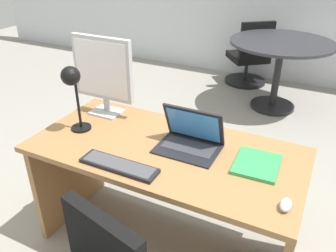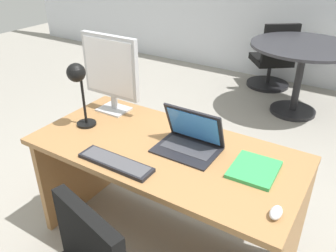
{
  "view_description": "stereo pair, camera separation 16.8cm",
  "coord_description": "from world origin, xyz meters",
  "px_view_note": "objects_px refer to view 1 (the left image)",
  "views": [
    {
      "loc": [
        0.74,
        -1.46,
        1.78
      ],
      "look_at": [
        0.0,
        0.04,
        0.87
      ],
      "focal_mm": 36.94,
      "sensor_mm": 36.0,
      "label": 1
    },
    {
      "loc": [
        0.89,
        -1.38,
        1.78
      ],
      "look_at": [
        0.0,
        0.04,
        0.87
      ],
      "focal_mm": 36.94,
      "sensor_mm": 36.0,
      "label": 2
    }
  ],
  "objects_px": {
    "laptop": "(191,135)",
    "desk": "(169,176)",
    "desk_lamp": "(72,85)",
    "monitor": "(103,71)",
    "mouse": "(286,205)",
    "book": "(257,164)",
    "keyboard": "(119,165)",
    "meeting_chair_near": "(249,60)",
    "meeting_table": "(280,58)"
  },
  "relations": [
    {
      "from": "monitor",
      "to": "meeting_chair_near",
      "type": "xyz_separation_m",
      "value": [
        0.27,
        2.82,
        -0.7
      ]
    },
    {
      "from": "mouse",
      "to": "desk",
      "type": "bearing_deg",
      "value": 159.57
    },
    {
      "from": "book",
      "to": "desk_lamp",
      "type": "bearing_deg",
      "value": -173.86
    },
    {
      "from": "desk",
      "to": "laptop",
      "type": "bearing_deg",
      "value": 15.14
    },
    {
      "from": "mouse",
      "to": "desk_lamp",
      "type": "bearing_deg",
      "value": 173.24
    },
    {
      "from": "laptop",
      "to": "desk_lamp",
      "type": "xyz_separation_m",
      "value": [
        -0.68,
        -0.14,
        0.23
      ]
    },
    {
      "from": "desk",
      "to": "monitor",
      "type": "height_order",
      "value": "monitor"
    },
    {
      "from": "laptop",
      "to": "mouse",
      "type": "distance_m",
      "value": 0.64
    },
    {
      "from": "desk",
      "to": "book",
      "type": "bearing_deg",
      "value": 0.58
    },
    {
      "from": "desk",
      "to": "meeting_chair_near",
      "type": "distance_m",
      "value": 3.01
    },
    {
      "from": "laptop",
      "to": "book",
      "type": "xyz_separation_m",
      "value": [
        0.38,
        -0.03,
        -0.06
      ]
    },
    {
      "from": "keyboard",
      "to": "mouse",
      "type": "height_order",
      "value": "mouse"
    },
    {
      "from": "mouse",
      "to": "meeting_table",
      "type": "height_order",
      "value": "meeting_table"
    },
    {
      "from": "monitor",
      "to": "book",
      "type": "xyz_separation_m",
      "value": [
        1.05,
        -0.16,
        -0.28
      ]
    },
    {
      "from": "monitor",
      "to": "meeting_chair_near",
      "type": "relative_size",
      "value": 0.59
    },
    {
      "from": "desk_lamp",
      "to": "monitor",
      "type": "bearing_deg",
      "value": 88.12
    },
    {
      "from": "monitor",
      "to": "mouse",
      "type": "distance_m",
      "value": 1.34
    },
    {
      "from": "desk_lamp",
      "to": "meeting_table",
      "type": "xyz_separation_m",
      "value": [
        0.75,
        2.49,
        -0.45
      ]
    },
    {
      "from": "mouse",
      "to": "book",
      "type": "height_order",
      "value": "mouse"
    },
    {
      "from": "laptop",
      "to": "desk",
      "type": "bearing_deg",
      "value": -164.86
    },
    {
      "from": "laptop",
      "to": "desk_lamp",
      "type": "height_order",
      "value": "desk_lamp"
    },
    {
      "from": "mouse",
      "to": "desk_lamp",
      "type": "xyz_separation_m",
      "value": [
        -1.25,
        0.15,
        0.28
      ]
    },
    {
      "from": "keyboard",
      "to": "meeting_chair_near",
      "type": "distance_m",
      "value": 3.34
    },
    {
      "from": "keyboard",
      "to": "meeting_chair_near",
      "type": "xyz_separation_m",
      "value": [
        -0.15,
        3.31,
        -0.42
      ]
    },
    {
      "from": "desk_lamp",
      "to": "book",
      "type": "relative_size",
      "value": 1.52
    },
    {
      "from": "meeting_table",
      "to": "keyboard",
      "type": "bearing_deg",
      "value": -96.75
    },
    {
      "from": "meeting_chair_near",
      "to": "laptop",
      "type": "bearing_deg",
      "value": -82.34
    },
    {
      "from": "keyboard",
      "to": "meeting_table",
      "type": "height_order",
      "value": "meeting_table"
    },
    {
      "from": "desk",
      "to": "laptop",
      "type": "relative_size",
      "value": 4.47
    },
    {
      "from": "laptop",
      "to": "meeting_chair_near",
      "type": "relative_size",
      "value": 0.39
    },
    {
      "from": "laptop",
      "to": "meeting_table",
      "type": "height_order",
      "value": "laptop"
    },
    {
      "from": "monitor",
      "to": "meeting_table",
      "type": "distance_m",
      "value": 2.38
    },
    {
      "from": "keyboard",
      "to": "desk",
      "type": "bearing_deg",
      "value": 68.62
    },
    {
      "from": "laptop",
      "to": "keyboard",
      "type": "distance_m",
      "value": 0.44
    },
    {
      "from": "keyboard",
      "to": "meeting_table",
      "type": "relative_size",
      "value": 0.37
    },
    {
      "from": "monitor",
      "to": "meeting_table",
      "type": "xyz_separation_m",
      "value": [
        0.74,
        2.22,
        -0.44
      ]
    },
    {
      "from": "monitor",
      "to": "mouse",
      "type": "bearing_deg",
      "value": -18.92
    },
    {
      "from": "monitor",
      "to": "book",
      "type": "distance_m",
      "value": 1.1
    },
    {
      "from": "desk",
      "to": "keyboard",
      "type": "bearing_deg",
      "value": -111.38
    },
    {
      "from": "desk",
      "to": "mouse",
      "type": "height_order",
      "value": "mouse"
    },
    {
      "from": "monitor",
      "to": "meeting_chair_near",
      "type": "distance_m",
      "value": 2.92
    },
    {
      "from": "monitor",
      "to": "meeting_table",
      "type": "height_order",
      "value": "monitor"
    },
    {
      "from": "mouse",
      "to": "book",
      "type": "relative_size",
      "value": 0.34
    },
    {
      "from": "meeting_chair_near",
      "to": "meeting_table",
      "type": "bearing_deg",
      "value": -52.05
    },
    {
      "from": "laptop",
      "to": "book",
      "type": "distance_m",
      "value": 0.39
    },
    {
      "from": "mouse",
      "to": "meeting_chair_near",
      "type": "relative_size",
      "value": 0.1
    },
    {
      "from": "desk_lamp",
      "to": "meeting_table",
      "type": "relative_size",
      "value": 0.36
    },
    {
      "from": "keyboard",
      "to": "meeting_chair_near",
      "type": "relative_size",
      "value": 0.48
    },
    {
      "from": "laptop",
      "to": "meeting_chair_near",
      "type": "xyz_separation_m",
      "value": [
        -0.4,
        2.96,
        -0.48
      ]
    },
    {
      "from": "meeting_chair_near",
      "to": "keyboard",
      "type": "bearing_deg",
      "value": -87.39
    }
  ]
}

